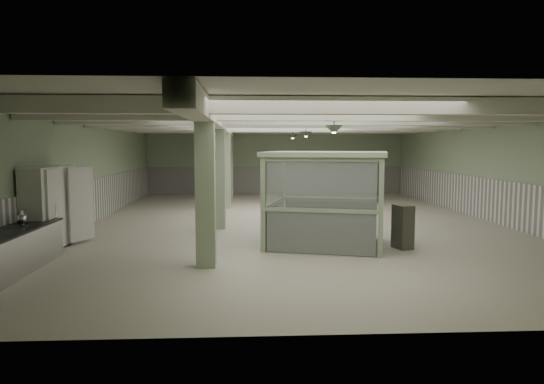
{
  "coord_description": "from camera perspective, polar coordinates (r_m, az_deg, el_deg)",
  "views": [
    {
      "loc": [
        -1.6,
        -16.6,
        2.69
      ],
      "look_at": [
        -0.85,
        -2.35,
        1.3
      ],
      "focal_mm": 32.0,
      "sensor_mm": 36.0,
      "label": 1
    }
  ],
  "objects": [
    {
      "name": "column_c",
      "position": [
        20.64,
        -5.51,
        3.07
      ],
      "size": [
        0.42,
        0.42,
        3.6
      ],
      "primitive_type": "cube",
      "color": "#A0B390",
      "rests_on": "floor"
    },
    {
      "name": "beam_a",
      "position": [
        9.27,
        7.04,
        10.03
      ],
      "size": [
        13.9,
        0.35,
        0.32
      ],
      "primitive_type": "cube",
      "color": "silver",
      "rests_on": "ceiling"
    },
    {
      "name": "wall_right",
      "position": [
        18.72,
        24.37,
        2.34
      ],
      "size": [
        0.02,
        20.0,
        3.6
      ],
      "primitive_type": "cube",
      "color": "gray",
      "rests_on": "floor"
    },
    {
      "name": "wainscot_left",
      "position": [
        17.56,
        -20.82,
        -1.14
      ],
      "size": [
        0.05,
        19.9,
        1.5
      ],
      "primitive_type": "cube",
      "color": "white",
      "rests_on": "floor"
    },
    {
      "name": "wainscot_back",
      "position": [
        26.7,
        0.44,
        1.4
      ],
      "size": [
        13.9,
        0.05,
        1.5
      ],
      "primitive_type": "cube",
      "color": "white",
      "rests_on": "floor"
    },
    {
      "name": "column_d",
      "position": [
        24.63,
        -5.1,
        3.48
      ],
      "size": [
        0.42,
        0.42,
        3.6
      ],
      "primitive_type": "cube",
      "color": "#A0B390",
      "rests_on": "floor"
    },
    {
      "name": "beam_f",
      "position": [
        21.67,
        1.24,
        7.5
      ],
      "size": [
        13.9,
        0.35,
        0.32
      ],
      "primitive_type": "cube",
      "color": "silver",
      "rests_on": "ceiling"
    },
    {
      "name": "column_b",
      "position": [
        15.65,
        -6.3,
        2.27
      ],
      "size": [
        0.42,
        0.42,
        3.6
      ],
      "primitive_type": "cube",
      "color": "#A0B390",
      "rests_on": "floor"
    },
    {
      "name": "column_a",
      "position": [
        10.68,
        -7.84,
        0.73
      ],
      "size": [
        0.42,
        0.42,
        3.6
      ],
      "primitive_type": "cube",
      "color": "#A0B390",
      "rests_on": "floor"
    },
    {
      "name": "wainscot_right",
      "position": [
        18.78,
        24.18,
        -0.85
      ],
      "size": [
        0.05,
        19.9,
        1.5
      ],
      "primitive_type": "cube",
      "color": "white",
      "rests_on": "floor"
    },
    {
      "name": "ceiling",
      "position": [
        16.7,
        2.52,
        8.68
      ],
      "size": [
        14.0,
        20.0,
        0.02
      ],
      "primitive_type": "cube",
      "color": "beige",
      "rests_on": "wall_back"
    },
    {
      "name": "wall_front",
      "position": [
        6.85,
        10.51,
        -2.01
      ],
      "size": [
        14.0,
        0.02,
        3.6
      ],
      "primitive_type": "cube",
      "color": "gray",
      "rests_on": "floor"
    },
    {
      "name": "pendant_back",
      "position": [
        22.2,
        2.44,
        6.49
      ],
      "size": [
        0.44,
        0.44,
        0.22
      ],
      "primitive_type": "cone",
      "rotation": [
        3.14,
        0.0,
        0.0
      ],
      "color": "#2C3B2D",
      "rests_on": "ceiling"
    },
    {
      "name": "filing_cabinet",
      "position": [
        13.07,
        15.13,
        -3.97
      ],
      "size": [
        0.5,
        0.61,
        1.14
      ],
      "primitive_type": "cube",
      "rotation": [
        0.0,
        0.0,
        0.27
      ],
      "color": "#545748",
      "rests_on": "floor"
    },
    {
      "name": "pitcher_far",
      "position": [
        12.26,
        -27.39,
        -2.71
      ],
      "size": [
        0.24,
        0.27,
        0.32
      ],
      "primitive_type": null,
      "rotation": [
        0.0,
        0.0,
        -0.07
      ],
      "color": "#AFAFB4",
      "rests_on": "prep_counter"
    },
    {
      "name": "pendant_mid",
      "position": [
        17.23,
        4.02,
        6.75
      ],
      "size": [
        0.44,
        0.44,
        0.22
      ],
      "primitive_type": "cone",
      "rotation": [
        3.14,
        0.0,
        0.0
      ],
      "color": "#2C3B2D",
      "rests_on": "ceiling"
    },
    {
      "name": "beam_b",
      "position": [
        11.73,
        4.89,
        9.11
      ],
      "size": [
        13.9,
        0.35,
        0.32
      ],
      "primitive_type": "cube",
      "color": "silver",
      "rests_on": "ceiling"
    },
    {
      "name": "floor",
      "position": [
        16.89,
        2.47,
        -3.6
      ],
      "size": [
        20.0,
        20.0,
        0.0
      ],
      "primitive_type": "plane",
      "color": "beige",
      "rests_on": "ground"
    },
    {
      "name": "girder",
      "position": [
        16.64,
        -6.16,
        7.91
      ],
      "size": [
        0.45,
        19.9,
        0.4
      ],
      "primitive_type": "cube",
      "color": "silver",
      "rests_on": "ceiling"
    },
    {
      "name": "beam_d",
      "position": [
        16.69,
        2.52,
        8.07
      ],
      "size": [
        13.9,
        0.35,
        0.32
      ],
      "primitive_type": "cube",
      "color": "silver",
      "rests_on": "ceiling"
    },
    {
      "name": "walkin_cooler",
      "position": [
        13.67,
        -24.56,
        -1.85
      ],
      "size": [
        0.94,
        2.28,
        2.09
      ],
      "color": "silver",
      "rests_on": "floor"
    },
    {
      "name": "wall_left",
      "position": [
        17.48,
        -21.01,
        2.28
      ],
      "size": [
        0.02,
        20.0,
        3.6
      ],
      "primitive_type": "cube",
      "color": "gray",
      "rests_on": "floor"
    },
    {
      "name": "beam_e",
      "position": [
        19.18,
        1.8,
        7.75
      ],
      "size": [
        13.9,
        0.35,
        0.32
      ],
      "primitive_type": "cube",
      "color": "silver",
      "rests_on": "ceiling"
    },
    {
      "name": "beam_c",
      "position": [
        14.21,
        3.5,
        8.5
      ],
      "size": [
        13.9,
        0.35,
        0.32
      ],
      "primitive_type": "cube",
      "color": "silver",
      "rests_on": "ceiling"
    },
    {
      "name": "pendant_front",
      "position": [
        11.79,
        7.3,
        7.27
      ],
      "size": [
        0.44,
        0.44,
        0.22
      ],
      "primitive_type": "cone",
      "rotation": [
        3.14,
        0.0,
        0.0
      ],
      "color": "#2C3B2D",
      "rests_on": "ceiling"
    },
    {
      "name": "guard_booth",
      "position": [
        12.97,
        6.38,
        1.2
      ],
      "size": [
        3.71,
        3.38,
        2.51
      ],
      "rotation": [
        0.0,
        0.0,
        -0.27
      ],
      "color": "#93A886",
      "rests_on": "floor"
    },
    {
      "name": "wall_back",
      "position": [
        26.66,
        0.44,
        3.66
      ],
      "size": [
        14.0,
        0.02,
        3.6
      ],
      "primitive_type": "cube",
      "color": "gray",
      "rests_on": "floor"
    },
    {
      "name": "beam_g",
      "position": [
        24.17,
        0.8,
        7.3
      ],
      "size": [
        13.9,
        0.35,
        0.32
      ],
      "primitive_type": "cube",
      "color": "silver",
      "rests_on": "ceiling"
    }
  ]
}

